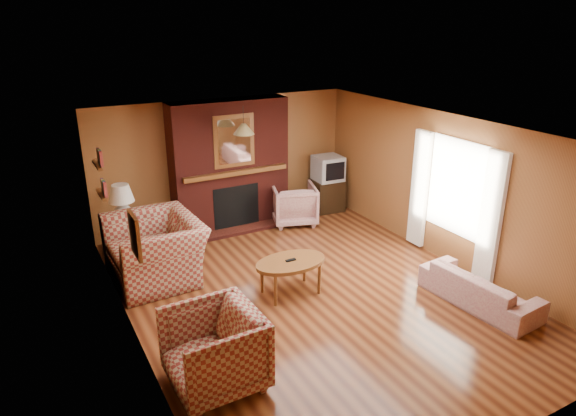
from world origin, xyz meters
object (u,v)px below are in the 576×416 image
plaid_loveseat (155,250)px  fireplace (230,166)px  floral_sofa (480,288)px  floral_armchair (294,204)px  table_lamp (122,202)px  side_table (127,241)px  tv_stand (327,195)px  coffee_table (291,264)px  plaid_armchair (214,350)px  crt_tv (328,168)px

plaid_loveseat → fireplace: bearing=125.7°
floral_sofa → floral_armchair: bearing=6.8°
floral_armchair → table_lamp: table_lamp is taller
side_table → tv_stand: 4.16m
plaid_loveseat → floral_armchair: 3.11m
fireplace → side_table: 2.34m
floral_sofa → coffee_table: coffee_table is taller
floral_armchair → plaid_loveseat: bearing=36.9°
plaid_loveseat → tv_stand: plaid_loveseat is taller
plaid_loveseat → table_lamp: 1.08m
coffee_table → plaid_armchair: bearing=-141.3°
coffee_table → crt_tv: size_ratio=1.87×
floral_sofa → table_lamp: bearing=41.5°
coffee_table → table_lamp: bearing=128.6°
plaid_loveseat → tv_stand: size_ratio=2.25×
plaid_armchair → crt_tv: 5.66m
floral_sofa → floral_armchair: 3.96m
plaid_armchair → tv_stand: 5.65m
coffee_table → side_table: size_ratio=1.71×
tv_stand → crt_tv: 0.57m
table_lamp → tv_stand: size_ratio=1.03×
plaid_loveseat → table_lamp: table_lamp is taller
coffee_table → crt_tv: bearing=48.7°
coffee_table → plaid_loveseat: bearing=138.8°
fireplace → side_table: size_ratio=3.85×
floral_armchair → coffee_table: 2.72m
fireplace → table_lamp: (-2.10, -0.53, -0.19)m
fireplace → plaid_armchair: fireplace is taller
side_table → tv_stand: (4.15, 0.35, 0.01)m
table_lamp → plaid_armchair: bearing=-87.6°
table_lamp → plaid_loveseat: bearing=-74.6°
tv_stand → coffee_table: bearing=-126.4°
floral_sofa → crt_tv: size_ratio=2.94×
plaid_loveseat → crt_tv: crt_tv is taller
plaid_loveseat → coffee_table: 2.10m
plaid_loveseat → crt_tv: size_ratio=2.58×
coffee_table → side_table: (-1.83, 2.29, -0.15)m
floral_armchair → crt_tv: 1.12m
floral_armchair → tv_stand: 1.00m
fireplace → plaid_armchair: size_ratio=2.45×
side_table → table_lamp: (-0.00, 0.00, 0.68)m
plaid_loveseat → crt_tv: 4.12m
floral_armchair → fireplace: bearing=-4.6°
floral_sofa → side_table: side_table is taller
coffee_table → side_table: 2.94m
floral_armchair → crt_tv: size_ratio=1.48×
plaid_armchair → side_table: bearing=-179.0°
floral_armchair → coffee_table: (-1.37, -2.35, 0.08)m
floral_sofa → side_table: size_ratio=2.69×
side_table → plaid_loveseat: bearing=-74.6°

